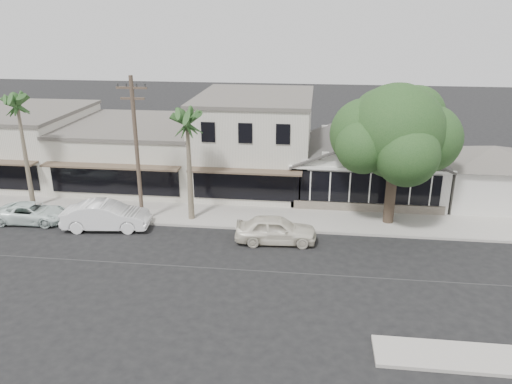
# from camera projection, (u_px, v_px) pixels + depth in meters

# --- Properties ---
(ground) EXTENTS (140.00, 140.00, 0.00)m
(ground) POSITION_uv_depth(u_px,v_px,m) (281.00, 272.00, 25.08)
(ground) COLOR black
(ground) RESTS_ON ground
(sidewalk_north) EXTENTS (90.00, 3.50, 0.15)m
(sidewalk_north) POSITION_uv_depth(u_px,v_px,m) (166.00, 213.00, 32.27)
(sidewalk_north) COLOR #9E9991
(sidewalk_north) RESTS_ON ground
(corner_shop) EXTENTS (10.40, 8.60, 5.10)m
(corner_shop) POSITION_uv_depth(u_px,v_px,m) (365.00, 158.00, 35.25)
(corner_shop) COLOR silver
(corner_shop) RESTS_ON ground
(side_cottage) EXTENTS (6.00, 6.00, 3.00)m
(side_cottage) POSITION_uv_depth(u_px,v_px,m) (488.00, 182.00, 33.79)
(side_cottage) COLOR silver
(side_cottage) RESTS_ON ground
(row_building_near) EXTENTS (8.00, 10.00, 6.50)m
(row_building_near) POSITION_uv_depth(u_px,v_px,m) (255.00, 142.00, 36.91)
(row_building_near) COLOR beige
(row_building_near) RESTS_ON ground
(row_building_midnear) EXTENTS (10.00, 10.00, 4.20)m
(row_building_midnear) POSITION_uv_depth(u_px,v_px,m) (139.00, 153.00, 38.34)
(row_building_midnear) COLOR beige
(row_building_midnear) RESTS_ON ground
(row_building_midfar) EXTENTS (11.00, 10.00, 5.00)m
(row_building_midfar) POSITION_uv_depth(u_px,v_px,m) (11.00, 144.00, 39.40)
(row_building_midfar) COLOR beige
(row_building_midfar) RESTS_ON ground
(utility_pole) EXTENTS (1.80, 0.24, 9.00)m
(utility_pole) POSITION_uv_depth(u_px,v_px,m) (137.00, 148.00, 29.33)
(utility_pole) COLOR brown
(utility_pole) RESTS_ON ground
(car_0) EXTENTS (4.69, 2.13, 1.56)m
(car_0) POSITION_uv_depth(u_px,v_px,m) (276.00, 229.00, 28.12)
(car_0) COLOR silver
(car_0) RESTS_ON ground
(car_1) EXTENTS (5.29, 2.35, 1.69)m
(car_1) POSITION_uv_depth(u_px,v_px,m) (106.00, 216.00, 29.85)
(car_1) COLOR white
(car_1) RESTS_ON ground
(car_2) EXTENTS (4.46, 2.17, 1.22)m
(car_2) POSITION_uv_depth(u_px,v_px,m) (32.00, 213.00, 30.88)
(car_2) COLOR white
(car_2) RESTS_ON ground
(shade_tree) EXTENTS (7.76, 7.02, 8.61)m
(shade_tree) POSITION_uv_depth(u_px,v_px,m) (395.00, 133.00, 29.13)
(shade_tree) COLOR #403327
(shade_tree) RESTS_ON ground
(palm_east) EXTENTS (3.13, 3.13, 7.46)m
(palm_east) POSITION_uv_depth(u_px,v_px,m) (187.00, 121.00, 29.17)
(palm_east) COLOR #726651
(palm_east) RESTS_ON ground
(palm_mid) EXTENTS (2.60, 2.60, 7.99)m
(palm_mid) POSITION_uv_depth(u_px,v_px,m) (17.00, 105.00, 30.85)
(palm_mid) COLOR #726651
(palm_mid) RESTS_ON ground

